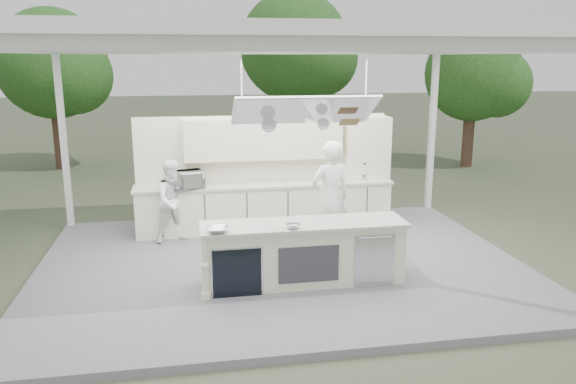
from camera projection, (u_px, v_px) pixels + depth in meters
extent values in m
plane|color=#414B33|center=(281.00, 269.00, 9.48)|extent=(90.00, 90.00, 0.00)
cube|color=slate|center=(281.00, 266.00, 9.47)|extent=(8.00, 6.00, 0.12)
cube|color=white|center=(432.00, 132.00, 12.49)|extent=(0.12, 0.12, 3.70)
cube|color=white|center=(64.00, 142.00, 11.15)|extent=(0.12, 0.12, 3.70)
cube|color=white|center=(280.00, 37.00, 8.59)|extent=(8.20, 6.20, 0.16)
cube|color=white|center=(326.00, 44.00, 5.86)|extent=(8.00, 0.12, 0.16)
cube|color=white|center=(257.00, 50.00, 11.41)|extent=(8.00, 0.12, 0.16)
cube|color=white|center=(10.00, 47.00, 7.96)|extent=(0.12, 6.00, 0.16)
cube|color=white|center=(512.00, 49.00, 9.30)|extent=(0.12, 6.00, 0.16)
cube|color=white|center=(305.00, 110.00, 8.01)|extent=(2.00, 0.71, 0.43)
cube|color=white|center=(305.00, 110.00, 8.01)|extent=(2.06, 0.76, 0.46)
cylinder|color=white|center=(241.00, 76.00, 7.74)|extent=(0.02, 0.02, 0.95)
cylinder|color=white|center=(366.00, 76.00, 8.05)|extent=(0.02, 0.02, 0.95)
cylinder|color=silver|center=(269.00, 125.00, 8.12)|extent=(0.22, 0.14, 0.21)
cylinder|color=silver|center=(323.00, 124.00, 8.21)|extent=(0.18, 0.12, 0.18)
cube|color=olive|center=(349.00, 122.00, 8.29)|extent=(0.28, 0.18, 0.12)
cube|color=#E9E4C5|center=(304.00, 254.00, 8.52)|extent=(3.00, 0.70, 0.90)
cube|color=beige|center=(304.00, 224.00, 8.41)|extent=(3.10, 0.78, 0.05)
cylinder|color=#E9E4C5|center=(205.00, 268.00, 7.92)|extent=(0.11, 0.11, 0.92)
cube|color=black|center=(237.00, 273.00, 8.02)|extent=(0.70, 0.04, 0.72)
cube|color=silver|center=(237.00, 273.00, 8.02)|extent=(0.74, 0.03, 0.72)
cube|color=#333338|center=(309.00, 264.00, 8.18)|extent=(0.90, 0.02, 0.55)
cube|color=silver|center=(374.00, 260.00, 8.36)|extent=(0.62, 0.02, 0.78)
cube|color=#E9E4C5|center=(265.00, 207.00, 11.16)|extent=(5.00, 0.65, 0.90)
cube|color=beige|center=(265.00, 184.00, 11.05)|extent=(5.08, 0.72, 0.05)
cube|color=#E9E4C5|center=(263.00, 171.00, 11.29)|extent=(5.00, 0.10, 2.25)
cube|color=#E9E4C5|center=(263.00, 139.00, 11.01)|extent=(3.10, 0.38, 0.80)
cube|color=#E9E4C5|center=(366.00, 149.00, 11.38)|extent=(0.90, 0.45, 1.30)
cube|color=olive|center=(366.00, 149.00, 11.38)|extent=(0.84, 0.40, 0.03)
cylinder|color=silver|center=(363.00, 177.00, 11.36)|extent=(0.20, 0.20, 0.12)
cylinder|color=black|center=(363.00, 169.00, 11.32)|extent=(0.17, 0.17, 0.20)
cylinder|color=black|center=(379.00, 176.00, 11.42)|extent=(0.16, 0.16, 0.10)
cone|color=black|center=(380.00, 168.00, 11.38)|extent=(0.14, 0.14, 0.24)
cylinder|color=#4C3126|center=(59.00, 136.00, 17.85)|extent=(0.36, 0.36, 2.10)
sphere|color=#376B27|center=(52.00, 64.00, 17.33)|extent=(3.40, 3.40, 3.40)
sphere|color=#376B27|center=(73.00, 75.00, 17.04)|extent=(2.38, 2.38, 2.38)
cylinder|color=#4C3126|center=(294.00, 119.00, 21.10)|extent=(0.36, 0.36, 2.45)
sphere|color=#376B27|center=(294.00, 47.00, 20.49)|extent=(4.00, 4.00, 4.00)
sphere|color=#376B27|center=(319.00, 58.00, 20.15)|extent=(2.80, 2.80, 2.80)
cylinder|color=#4C3126|center=(468.00, 137.00, 18.20)|extent=(0.36, 0.36, 1.92)
sphere|color=#376B27|center=(473.00, 74.00, 17.73)|extent=(3.00, 3.00, 3.00)
sphere|color=#376B27|center=(497.00, 84.00, 17.47)|extent=(2.10, 2.10, 2.10)
imported|color=white|center=(330.00, 199.00, 9.62)|extent=(0.83, 0.65, 2.01)
imported|color=white|center=(174.00, 201.00, 10.39)|extent=(0.92, 0.83, 1.54)
imported|color=silver|center=(187.00, 180.00, 10.56)|extent=(0.69, 0.56, 0.33)
imported|color=silver|center=(218.00, 230.00, 7.93)|extent=(0.32, 0.32, 0.08)
imported|color=silver|center=(293.00, 226.00, 8.12)|extent=(0.22, 0.22, 0.07)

